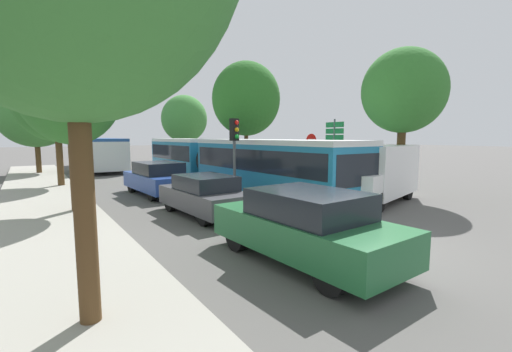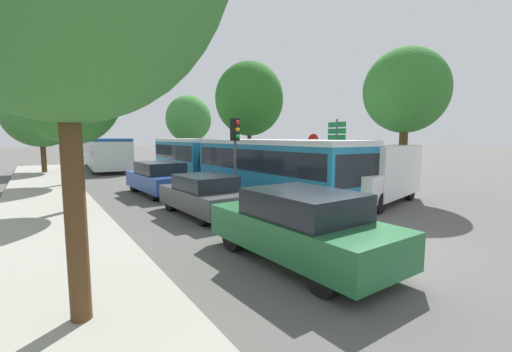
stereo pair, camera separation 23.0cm
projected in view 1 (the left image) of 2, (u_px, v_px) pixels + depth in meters
The scene contains 17 objects.
ground_plane at pixel (361, 243), 8.66m from camera, with size 200.00×200.00×0.00m, color #565451.
kerb_strip_left at pixel (42, 195), 15.41m from camera, with size 3.20×35.09×0.14m, color #9E998E.
articulated_bus at pixel (229, 159), 18.24m from camera, with size 2.93×17.12×2.53m.
city_bus_rear at pixel (100, 151), 28.14m from camera, with size 3.30×11.86×2.52m.
queued_car_green at pixel (305, 226), 7.28m from camera, with size 2.10×4.53×1.54m.
queued_car_graphite at pixel (205, 195), 11.61m from camera, with size 1.87×4.03×1.37m.
queued_car_blue at pixel (158, 178), 15.70m from camera, with size 2.05×4.43×1.51m.
white_van at pixel (376, 172), 13.87m from camera, with size 5.34×3.23×2.31m.
traffic_light at pixel (235, 141), 13.95m from camera, with size 0.36×0.39×3.40m.
no_entry_sign at pixel (311, 152), 18.06m from camera, with size 0.70×0.08×2.82m.
direction_sign_post at pixel (334, 138), 18.33m from camera, with size 0.23×1.40×3.60m.
tree_left_mid at pixel (68, 88), 11.45m from camera, with size 3.37×3.37×6.44m.
tree_left_far at pixel (56, 102), 17.36m from camera, with size 4.04×4.04×6.63m.
tree_left_distant at pixel (35, 114), 23.64m from camera, with size 4.93×4.93×6.54m.
tree_right_near at pixel (404, 91), 15.00m from camera, with size 3.61×3.61×6.51m.
tree_right_mid at pixel (246, 101), 24.90m from camera, with size 4.95×4.95×8.07m.
tree_right_far at pixel (184, 119), 35.58m from camera, with size 4.71×4.71×6.94m.
Camera 1 is at (-6.91, -5.48, 2.67)m, focal length 24.00 mm.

